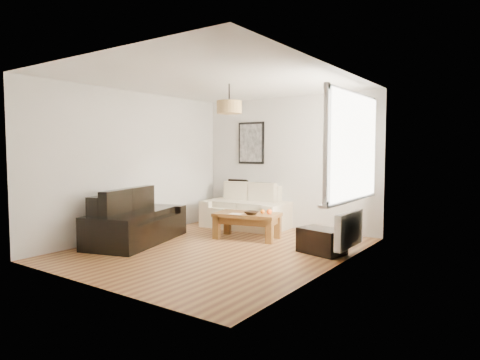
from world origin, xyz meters
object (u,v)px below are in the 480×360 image
Objects in this scene: loveseat_cream at (246,207)px; sofa_leather at (137,218)px; coffee_table at (247,226)px; ottoman at (322,241)px.

loveseat_cream is 2.29m from sofa_leather.
loveseat_cream is at bearing 125.59° from coffee_table.
loveseat_cream is 2.42m from ottoman.
sofa_leather is 1.89m from coffee_table.
coffee_table is at bearing -63.45° from sofa_leather.
ottoman is at bearing -8.82° from coffee_table.
loveseat_cream reaches higher than ottoman.
loveseat_cream reaches higher than sofa_leather.
loveseat_cream is 1.51× the size of coffee_table.
ottoman is at bearing -31.20° from loveseat_cream.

